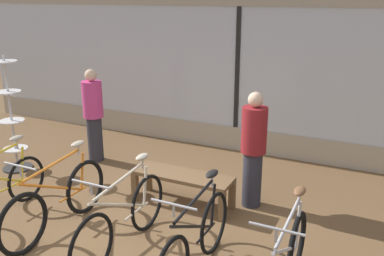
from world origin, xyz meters
name	(u,v)px	position (x,y,z in m)	size (l,w,h in m)	color
ground_plane	(131,243)	(0.00, 0.00, 0.00)	(24.00, 24.00, 0.00)	brown
shop_back_wall	(238,63)	(0.00, 3.51, 1.64)	(12.00, 0.08, 3.20)	#B2A893
bicycle_left	(58,201)	(-0.95, -0.14, 0.39)	(0.46, 1.79, 1.04)	black
bicycle_center	(123,218)	(0.01, -0.14, 0.39)	(0.46, 1.77, 1.03)	black
bicycle_right	(196,241)	(0.94, -0.20, 0.40)	(0.46, 1.70, 1.04)	black
accessory_rack	(12,124)	(-2.97, 1.06, 0.77)	(0.48, 0.48, 1.89)	#333333
display_bench	(183,179)	(0.11, 1.13, 0.37)	(1.40, 0.44, 0.46)	brown
customer_near_rack	(93,114)	(-2.02, 1.95, 0.84)	(0.41, 0.41, 1.61)	#2D2D38
customer_by_window	(253,146)	(0.96, 1.55, 0.86)	(0.50, 0.56, 1.60)	#2D2D38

